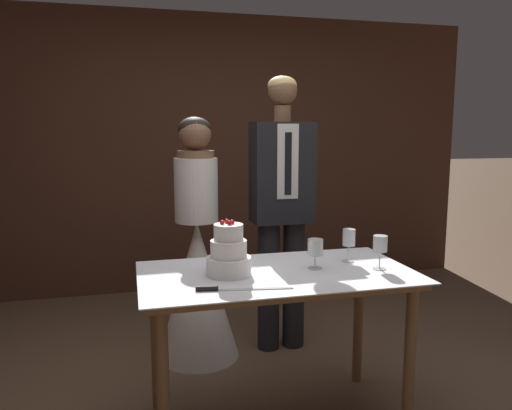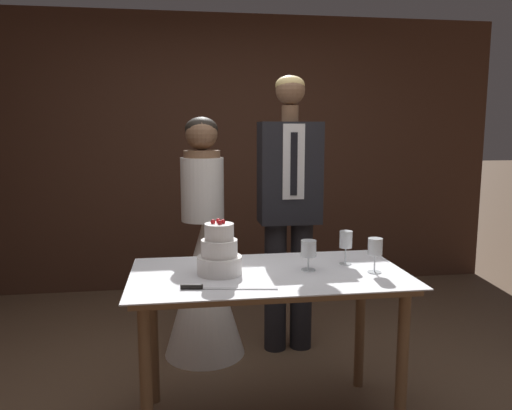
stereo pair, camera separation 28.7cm
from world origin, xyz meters
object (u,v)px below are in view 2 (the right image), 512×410
object	(u,v)px
cake_knife	(210,287)
wine_glass_near	(375,248)
cake_table	(269,292)
tiered_cake	(219,253)
bride	(204,270)
wine_glass_middle	(309,249)
groom	(289,203)
wine_glass_far	(346,241)

from	to	relation	value
cake_knife	wine_glass_near	bearing A→B (deg)	18.43
cake_table	tiered_cake	size ratio (longest dim) A/B	4.99
cake_knife	bride	size ratio (longest dim) A/B	0.27
tiered_cake	bride	size ratio (longest dim) A/B	0.17
tiered_cake	bride	xyz separation A→B (m)	(-0.04, 0.85, -0.32)
cake_knife	cake_table	bearing A→B (deg)	44.86
wine_glass_near	bride	distance (m)	1.29
wine_glass_middle	wine_glass_near	bearing A→B (deg)	-15.93
wine_glass_middle	cake_table	bearing A→B (deg)	-177.55
cake_table	groom	distance (m)	0.96
cake_table	bride	size ratio (longest dim) A/B	0.86
cake_table	tiered_cake	world-z (taller)	tiered_cake
wine_glass_middle	groom	distance (m)	0.86
wine_glass_middle	bride	distance (m)	1.04
cake_table	wine_glass_far	distance (m)	0.49
cake_table	wine_glass_middle	xyz separation A→B (m)	(0.21, 0.01, 0.21)
tiered_cake	bride	bearing A→B (deg)	93.00
cake_knife	wine_glass_near	world-z (taller)	wine_glass_near
cake_knife	groom	bearing A→B (deg)	69.93
wine_glass_near	wine_glass_far	xyz separation A→B (m)	(-0.09, 0.17, -0.00)
cake_knife	wine_glass_far	size ratio (longest dim) A/B	2.43
groom	wine_glass_far	bearing A→B (deg)	-79.61
tiered_cake	groom	bearing A→B (deg)	57.78
bride	wine_glass_middle	bearing A→B (deg)	-59.76
groom	wine_glass_near	bearing A→B (deg)	-76.04
bride	groom	world-z (taller)	groom
wine_glass_far	groom	size ratio (longest dim) A/B	0.10
cake_table	cake_knife	xyz separation A→B (m)	(-0.31, -0.22, 0.11)
cake_table	bride	bearing A→B (deg)	108.61
tiered_cake	wine_glass_near	xyz separation A→B (m)	(0.77, -0.09, 0.02)
cake_knife	groom	xyz separation A→B (m)	(0.59, 1.08, 0.21)
wine_glass_middle	groom	world-z (taller)	groom
tiered_cake	bride	world-z (taller)	bride
cake_knife	bride	distance (m)	1.10
bride	wine_glass_near	bearing A→B (deg)	-49.19
tiered_cake	cake_knife	world-z (taller)	tiered_cake
tiered_cake	wine_glass_near	distance (m)	0.77
wine_glass_far	wine_glass_middle	bearing A→B (deg)	-159.68
tiered_cake	cake_knife	size ratio (longest dim) A/B	0.63
cake_table	wine_glass_far	xyz separation A→B (m)	(0.43, 0.09, 0.23)
cake_table	tiered_cake	xyz separation A→B (m)	(-0.24, 0.01, 0.21)
cake_knife	wine_glass_middle	world-z (taller)	wine_glass_middle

